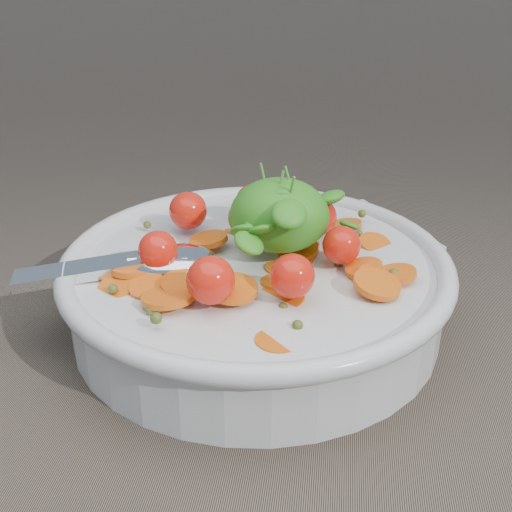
# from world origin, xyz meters

# --- Properties ---
(ground) EXTENTS (6.00, 6.00, 0.00)m
(ground) POSITION_xyz_m (0.00, 0.00, 0.00)
(ground) COLOR brown
(ground) RESTS_ON ground
(bowl) EXTENTS (0.31, 0.29, 0.12)m
(bowl) POSITION_xyz_m (0.02, 0.02, 0.03)
(bowl) COLOR silver
(bowl) RESTS_ON ground
(napkin) EXTENTS (0.21, 0.20, 0.01)m
(napkin) POSITION_xyz_m (0.08, 0.18, 0.00)
(napkin) COLOR white
(napkin) RESTS_ON ground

